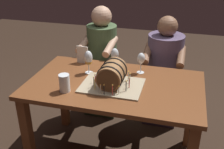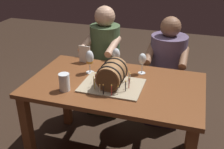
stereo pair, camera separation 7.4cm
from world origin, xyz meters
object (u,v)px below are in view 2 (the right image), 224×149
person_seated_right (166,76)px  wine_glass_amber (90,58)px  wine_glass_rose (116,55)px  menu_card (85,54)px  dining_table (115,96)px  barrel_cake (112,76)px  wine_glass_empty (142,59)px  beer_pint (64,83)px  person_seated_left (105,67)px

person_seated_right → wine_glass_amber: bearing=-135.0°
wine_glass_rose → menu_card: wine_glass_rose is taller
dining_table → menu_card: menu_card is taller
dining_table → menu_card: 0.53m
wine_glass_amber → wine_glass_rose: bearing=33.5°
barrel_cake → person_seated_right: bearing=66.4°
dining_table → barrel_cake: barrel_cake is taller
wine_glass_rose → menu_card: size_ratio=1.22×
barrel_cake → wine_glass_amber: 0.31m
wine_glass_rose → wine_glass_empty: 0.23m
dining_table → beer_pint: size_ratio=10.21×
beer_pint → person_seated_left: person_seated_left is taller
barrel_cake → wine_glass_empty: size_ratio=2.62×
dining_table → barrel_cake: bearing=-98.2°
wine_glass_empty → menu_card: size_ratio=1.12×
wine_glass_rose → wine_glass_amber: bearing=-146.5°
menu_card → person_seated_left: 0.50m
wine_glass_amber → person_seated_right: person_seated_right is taller
wine_glass_rose → wine_glass_empty: (0.23, -0.01, -0.00)m
dining_table → wine_glass_amber: bearing=154.6°
dining_table → barrel_cake: (-0.01, -0.05, 0.21)m
dining_table → wine_glass_empty: (0.16, 0.24, 0.24)m
wine_glass_amber → person_seated_left: bearing=96.4°
wine_glass_empty → dining_table: bearing=-123.9°
wine_glass_rose → dining_table: bearing=-75.0°
wine_glass_rose → person_seated_left: 0.63m
barrel_cake → beer_pint: barrel_cake is taller
barrel_cake → wine_glass_amber: bearing=144.8°
wine_glass_rose → person_seated_right: 0.70m
wine_glass_amber → person_seated_right: size_ratio=0.17×
menu_card → person_seated_right: size_ratio=0.14×
wine_glass_rose → barrel_cake: bearing=-79.0°
wine_glass_empty → beer_pint: size_ratio=1.34×
wine_glass_empty → person_seated_left: bearing=136.3°
wine_glass_amber → menu_card: wine_glass_amber is taller
wine_glass_amber → person_seated_right: 0.90m
beer_pint → menu_card: size_ratio=0.84×
wine_glass_amber → wine_glass_empty: size_ratio=1.11×
wine_glass_rose → beer_pint: wine_glass_rose is taller
wine_glass_empty → person_seated_right: person_seated_right is taller
beer_pint → person_seated_left: size_ratio=0.11×
wine_glass_amber → wine_glass_rose: size_ratio=1.02×
person_seated_left → wine_glass_rose: bearing=-60.5°
wine_glass_rose → menu_card: (-0.32, 0.06, -0.05)m
barrel_cake → beer_pint: size_ratio=3.50×
dining_table → wine_glass_rose: (-0.07, 0.25, 0.25)m
beer_pint → person_seated_right: (0.65, 0.93, -0.28)m
dining_table → wine_glass_rose: wine_glass_rose is taller
wine_glass_amber → wine_glass_rose: 0.23m
wine_glass_rose → person_seated_left: (-0.26, 0.46, -0.35)m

